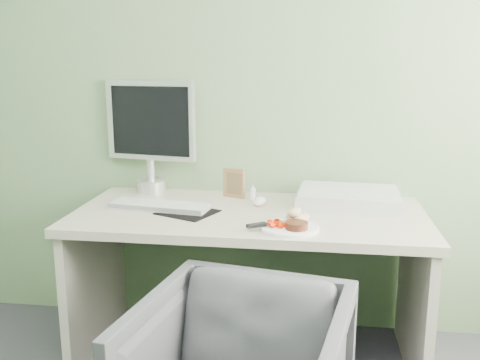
# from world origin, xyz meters

# --- Properties ---
(wall_back) EXTENTS (3.50, 0.00, 3.50)m
(wall_back) POSITION_xyz_m (0.00, 2.00, 1.35)
(wall_back) COLOR #65805A
(wall_back) RESTS_ON floor
(desk) EXTENTS (1.60, 0.75, 0.73)m
(desk) POSITION_xyz_m (0.00, 1.62, 0.55)
(desk) COLOR #BFB3A0
(desk) RESTS_ON floor
(plate) EXTENTS (0.24, 0.24, 0.01)m
(plate) POSITION_xyz_m (0.20, 1.39, 0.74)
(plate) COLOR white
(plate) RESTS_ON desk
(steak) EXTENTS (0.11, 0.11, 0.03)m
(steak) POSITION_xyz_m (0.23, 1.36, 0.76)
(steak) COLOR black
(steak) RESTS_ON plate
(potato_pile) EXTENTS (0.12, 0.09, 0.06)m
(potato_pile) POSITION_xyz_m (0.23, 1.45, 0.77)
(potato_pile) COLOR tan
(potato_pile) RESTS_ON plate
(carrot_heap) EXTENTS (0.08, 0.07, 0.04)m
(carrot_heap) POSITION_xyz_m (0.14, 1.38, 0.76)
(carrot_heap) COLOR #FF3005
(carrot_heap) RESTS_ON plate
(steak_knife) EXTENTS (0.20, 0.14, 0.02)m
(steak_knife) POSITION_xyz_m (0.09, 1.37, 0.75)
(steak_knife) COLOR silver
(steak_knife) RESTS_ON plate
(mousepad) EXTENTS (0.30, 0.29, 0.00)m
(mousepad) POSITION_xyz_m (-0.27, 1.57, 0.73)
(mousepad) COLOR black
(mousepad) RESTS_ON desk
(keyboard) EXTENTS (0.47, 0.20, 0.02)m
(keyboard) POSITION_xyz_m (-0.42, 1.62, 0.75)
(keyboard) COLOR white
(keyboard) RESTS_ON desk
(computer_mouse) EXTENTS (0.07, 0.11, 0.04)m
(computer_mouse) POSITION_xyz_m (0.04, 1.74, 0.75)
(computer_mouse) COLOR white
(computer_mouse) RESTS_ON desk
(photo_frame) EXTENTS (0.11, 0.06, 0.15)m
(photo_frame) POSITION_xyz_m (-0.11, 1.87, 0.80)
(photo_frame) COLOR #956F45
(photo_frame) RESTS_ON desk
(eyedrop_bottle) EXTENTS (0.03, 0.03, 0.08)m
(eyedrop_bottle) POSITION_xyz_m (-0.01, 1.84, 0.77)
(eyedrop_bottle) COLOR white
(eyedrop_bottle) RESTS_ON desk
(scanner) EXTENTS (0.49, 0.35, 0.07)m
(scanner) POSITION_xyz_m (0.45, 1.78, 0.77)
(scanner) COLOR #B7BBBF
(scanner) RESTS_ON desk
(monitor) EXTENTS (0.48, 0.16, 0.58)m
(monitor) POSITION_xyz_m (-0.55, 1.94, 1.05)
(monitor) COLOR silver
(monitor) RESTS_ON desk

